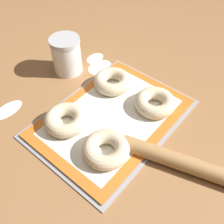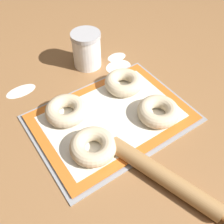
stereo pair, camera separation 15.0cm
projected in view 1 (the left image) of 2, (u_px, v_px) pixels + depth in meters
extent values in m
plane|color=olive|center=(113.00, 118.00, 0.86)|extent=(2.80, 2.80, 0.00)
cube|color=#93969B|center=(112.00, 118.00, 0.86)|extent=(0.51, 0.37, 0.01)
cube|color=orange|center=(112.00, 117.00, 0.85)|extent=(0.48, 0.34, 0.00)
cube|color=silver|center=(112.00, 117.00, 0.85)|extent=(0.42, 0.28, 0.00)
torus|color=beige|center=(106.00, 149.00, 0.74)|extent=(0.14, 0.14, 0.04)
torus|color=beige|center=(155.00, 103.00, 0.86)|extent=(0.14, 0.14, 0.04)
torus|color=beige|center=(66.00, 120.00, 0.81)|extent=(0.14, 0.14, 0.04)
torus|color=beige|center=(113.00, 81.00, 0.93)|extent=(0.14, 0.14, 0.04)
cylinder|color=white|center=(67.00, 57.00, 0.98)|extent=(0.11, 0.11, 0.12)
cylinder|color=#B2B2B7|center=(64.00, 41.00, 0.93)|extent=(0.11, 0.11, 0.02)
cylinder|color=#AD7F4C|center=(179.00, 161.00, 0.72)|extent=(0.14, 0.33, 0.05)
cylinder|color=#AD7F4C|center=(115.00, 139.00, 0.77)|extent=(0.03, 0.05, 0.02)
ellipsoid|color=white|center=(8.00, 110.00, 0.89)|extent=(0.11, 0.06, 0.00)
ellipsoid|color=white|center=(100.00, 67.00, 1.04)|extent=(0.10, 0.08, 0.00)
ellipsoid|color=white|center=(95.00, 58.00, 1.08)|extent=(0.08, 0.05, 0.00)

